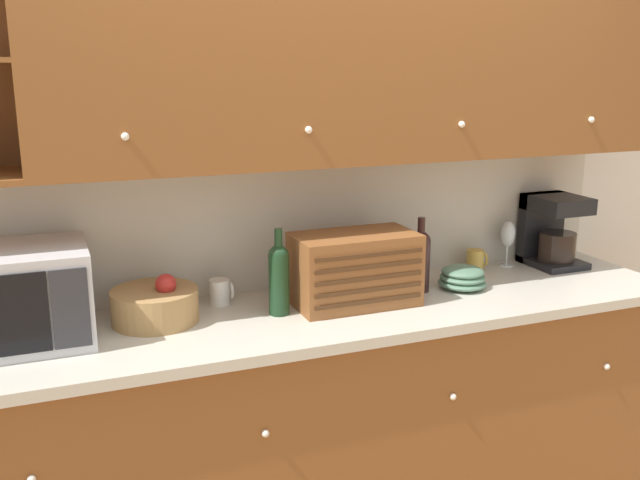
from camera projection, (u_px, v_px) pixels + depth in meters
The scene contains 14 objects.
wall_back at pixel (297, 200), 2.97m from camera, with size 5.32×0.06×2.60m.
counter_unit at pixel (329, 418), 2.85m from camera, with size 2.94×0.67×0.94m.
backsplash_panel at pixel (301, 222), 2.95m from camera, with size 2.92×0.01×0.54m.
upper_cabinets at pixel (355, 57), 2.69m from camera, with size 2.92×0.39×0.79m.
microwave at pixel (8, 297), 2.34m from camera, with size 0.52×0.39×0.32m.
fruit_basket at pixel (155, 305), 2.57m from camera, with size 0.31×0.31×0.18m.
mug_blue_second at pixel (220, 292), 2.76m from camera, with size 0.09×0.08×0.10m.
second_wine_bottle at pixel (279, 276), 2.63m from camera, with size 0.08×0.08×0.33m.
bread_box at pixel (355, 269), 2.74m from camera, with size 0.47×0.27×0.28m.
wine_bottle at pixel (420, 258), 2.90m from camera, with size 0.08×0.08×0.31m.
bowl_stack_on_counter at pixel (462, 278), 2.96m from camera, with size 0.20×0.20×0.09m.
mug at pixel (476, 260), 3.21m from camera, with size 0.09×0.08×0.10m.
wine_glass at pixel (508, 235), 3.26m from camera, with size 0.07×0.07×0.21m.
coffee_maker at pixel (551, 229), 3.29m from camera, with size 0.22×0.26×0.33m.
Camera 1 is at (-0.99, -2.71, 1.85)m, focal length 40.00 mm.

